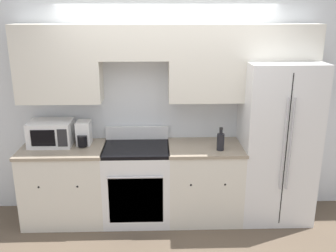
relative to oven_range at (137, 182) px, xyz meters
The scene contains 9 objects.
ground_plane 0.67m from the oven_range, 40.00° to the right, with size 12.00×12.00×0.00m, color brown.
wall_back 1.17m from the oven_range, 34.79° to the left, with size 8.00×0.39×2.60m.
lower_cabinets_left 0.85m from the oven_range, behind, with size 0.96×0.64×0.92m.
lower_cabinets_right 0.81m from the oven_range, ahead, with size 0.87×0.64×0.92m.
oven_range is the anchor object (origin of this frame).
refrigerator 1.72m from the oven_range, ahead, with size 0.83×0.78×1.89m.
microwave 1.16m from the oven_range, behind, with size 0.49×0.36×0.29m.
bottle 1.12m from the oven_range, ahead, with size 0.08×0.08×0.26m.
coffee_maker 0.85m from the oven_range, 169.83° to the left, with size 0.16×0.27×0.28m.
Camera 1 is at (-0.13, -3.76, 2.43)m, focal length 40.00 mm.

